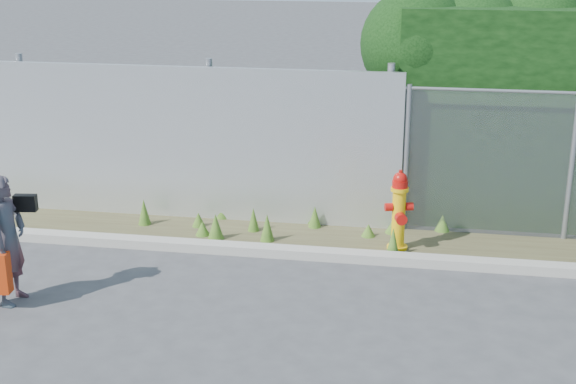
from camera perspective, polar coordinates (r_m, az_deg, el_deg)
The scene contains 7 objects.
ground at distance 8.62m, azimuth 0.41°, elevation -9.31°, with size 80.00×80.00×0.00m, color #3E3E40.
curb at distance 10.21m, azimuth 2.04°, elevation -4.41°, with size 16.00×0.22×0.12m, color #9C978D.
weed_strip at distance 10.85m, azimuth 1.69°, elevation -2.80°, with size 16.00×1.35×0.53m.
corrugated_fence at distance 11.82m, azimuth -12.90°, elevation 3.61°, with size 8.50×0.21×2.30m.
fire_hydrant at distance 10.40m, azimuth 7.88°, elevation -1.41°, with size 0.36×0.33×1.09m.
woman at distance 9.33m, azimuth -19.29°, elevation -3.22°, with size 0.54×0.35×1.48m, color #0F5862.
black_shoulder_bag at distance 9.37m, azimuth -18.17°, elevation -0.74°, with size 0.25×0.10×0.19m.
Camera 1 is at (1.22, -7.56, 3.98)m, focal length 50.00 mm.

